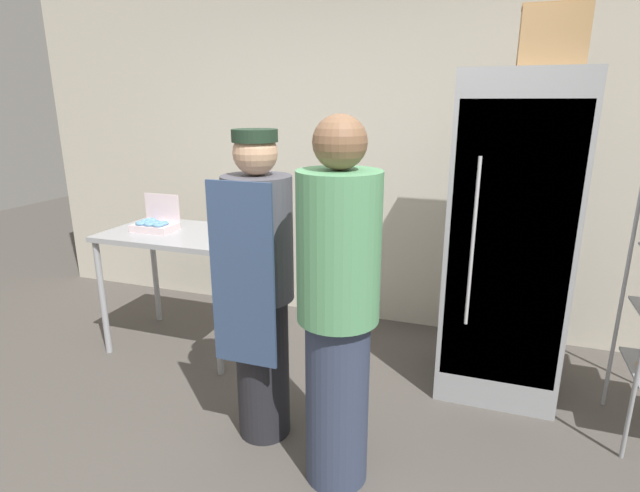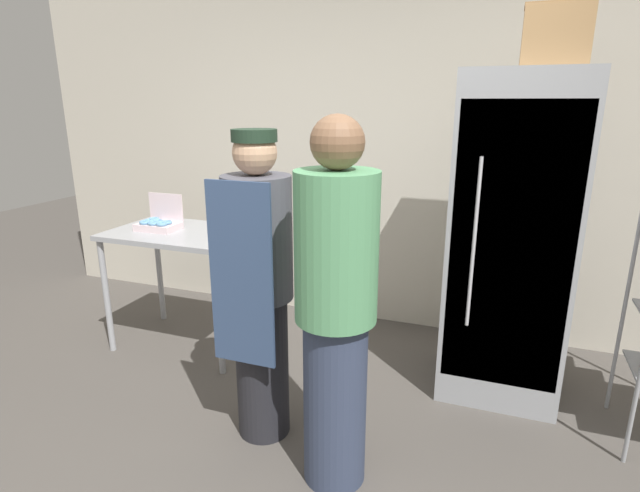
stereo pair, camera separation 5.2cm
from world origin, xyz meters
TOP-DOWN VIEW (x-y plane):
  - back_wall at (0.00, 2.28)m, footprint 6.40×0.12m
  - refrigerator at (0.94, 1.47)m, footprint 0.69×0.67m
  - prep_counter at (-1.27, 1.30)m, footprint 1.02×0.68m
  - donut_box at (-1.44, 1.27)m, footprint 0.29×0.21m
  - blender_pitcher at (-0.88, 1.38)m, footprint 0.12×0.12m
  - cardboard_storage_box at (1.05, 1.43)m, footprint 0.33×0.32m
  - person_baker at (-0.26, 0.54)m, footprint 0.35×0.37m
  - person_customer at (0.22, 0.34)m, footprint 0.37×0.37m

SIDE VIEW (x-z plane):
  - prep_counter at x=-1.27m, z-range 0.33..1.22m
  - person_baker at x=-0.26m, z-range 0.03..1.69m
  - person_customer at x=0.22m, z-range 0.02..1.75m
  - donut_box at x=-1.44m, z-range 0.81..1.06m
  - refrigerator at x=0.94m, z-range 0.00..1.95m
  - blender_pitcher at x=-0.88m, z-range 0.87..1.15m
  - back_wall at x=0.00m, z-range 0.00..2.98m
  - cardboard_storage_box at x=1.05m, z-range 1.94..2.26m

